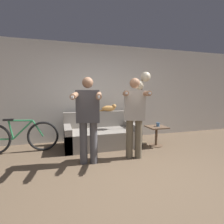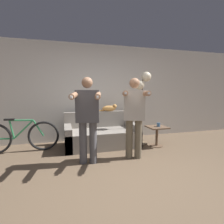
{
  "view_description": "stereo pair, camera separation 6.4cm",
  "coord_description": "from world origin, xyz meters",
  "px_view_note": "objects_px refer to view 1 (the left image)",
  "views": [
    {
      "loc": [
        -0.94,
        -2.28,
        1.34
      ],
      "look_at": [
        0.14,
        1.33,
        0.89
      ],
      "focal_mm": 28.0,
      "sensor_mm": 36.0,
      "label": 1
    },
    {
      "loc": [
        -0.88,
        -2.3,
        1.34
      ],
      "look_at": [
        0.14,
        1.33,
        0.89
      ],
      "focal_mm": 28.0,
      "sensor_mm": 36.0,
      "label": 2
    }
  ],
  "objects_px": {
    "person_right": "(134,113)",
    "cat": "(109,108)",
    "floor_lamp": "(142,87)",
    "side_table": "(156,132)",
    "bicycle": "(19,137)",
    "couch": "(101,135)",
    "cup": "(158,125)",
    "person_left": "(88,115)"
  },
  "relations": [
    {
      "from": "side_table",
      "to": "bicycle",
      "type": "xyz_separation_m",
      "value": [
        -3.13,
        0.42,
        0.0
      ]
    },
    {
      "from": "person_left",
      "to": "person_right",
      "type": "height_order",
      "value": "person_right"
    },
    {
      "from": "cup",
      "to": "side_table",
      "type": "bearing_deg",
      "value": 164.38
    },
    {
      "from": "person_right",
      "to": "cup",
      "type": "bearing_deg",
      "value": 50.85
    },
    {
      "from": "person_right",
      "to": "floor_lamp",
      "type": "distance_m",
      "value": 1.21
    },
    {
      "from": "cat",
      "to": "floor_lamp",
      "type": "distance_m",
      "value": 1.03
    },
    {
      "from": "cup",
      "to": "bicycle",
      "type": "bearing_deg",
      "value": 172.26
    },
    {
      "from": "person_left",
      "to": "cup",
      "type": "xyz_separation_m",
      "value": [
        1.8,
        0.58,
        -0.38
      ]
    },
    {
      "from": "bicycle",
      "to": "cat",
      "type": "bearing_deg",
      "value": 9.02
    },
    {
      "from": "cup",
      "to": "couch",
      "type": "bearing_deg",
      "value": 162.55
    },
    {
      "from": "person_right",
      "to": "side_table",
      "type": "bearing_deg",
      "value": 52.19
    },
    {
      "from": "couch",
      "to": "bicycle",
      "type": "height_order",
      "value": "couch"
    },
    {
      "from": "couch",
      "to": "cat",
      "type": "height_order",
      "value": "cat"
    },
    {
      "from": "cat",
      "to": "cup",
      "type": "relative_size",
      "value": 5.58
    },
    {
      "from": "couch",
      "to": "side_table",
      "type": "distance_m",
      "value": 1.37
    },
    {
      "from": "side_table",
      "to": "couch",
      "type": "bearing_deg",
      "value": 162.51
    },
    {
      "from": "side_table",
      "to": "bicycle",
      "type": "relative_size",
      "value": 0.3
    },
    {
      "from": "couch",
      "to": "bicycle",
      "type": "relative_size",
      "value": 1.07
    },
    {
      "from": "person_right",
      "to": "bicycle",
      "type": "xyz_separation_m",
      "value": [
        -2.27,
        1.01,
        -0.56
      ]
    },
    {
      "from": "cat",
      "to": "cup",
      "type": "height_order",
      "value": "cat"
    },
    {
      "from": "floor_lamp",
      "to": "cup",
      "type": "height_order",
      "value": "floor_lamp"
    },
    {
      "from": "person_right",
      "to": "bicycle",
      "type": "relative_size",
      "value": 0.97
    },
    {
      "from": "side_table",
      "to": "cup",
      "type": "height_order",
      "value": "cup"
    },
    {
      "from": "side_table",
      "to": "person_left",
      "type": "bearing_deg",
      "value": -161.68
    },
    {
      "from": "person_right",
      "to": "cup",
      "type": "xyz_separation_m",
      "value": [
        0.89,
        0.58,
        -0.38
      ]
    },
    {
      "from": "floor_lamp",
      "to": "person_left",
      "type": "bearing_deg",
      "value": -149.4
    },
    {
      "from": "couch",
      "to": "side_table",
      "type": "height_order",
      "value": "couch"
    },
    {
      "from": "person_left",
      "to": "bicycle",
      "type": "xyz_separation_m",
      "value": [
        -1.36,
        1.01,
        -0.56
      ]
    },
    {
      "from": "person_left",
      "to": "bicycle",
      "type": "relative_size",
      "value": 0.97
    },
    {
      "from": "couch",
      "to": "person_left",
      "type": "height_order",
      "value": "person_left"
    },
    {
      "from": "floor_lamp",
      "to": "side_table",
      "type": "relative_size",
      "value": 3.75
    },
    {
      "from": "couch",
      "to": "person_right",
      "type": "relative_size",
      "value": 1.1
    },
    {
      "from": "floor_lamp",
      "to": "cup",
      "type": "bearing_deg",
      "value": -47.84
    },
    {
      "from": "bicycle",
      "to": "person_right",
      "type": "bearing_deg",
      "value": -23.91
    },
    {
      "from": "couch",
      "to": "person_right",
      "type": "distance_m",
      "value": 1.27
    },
    {
      "from": "cat",
      "to": "side_table",
      "type": "height_order",
      "value": "cat"
    },
    {
      "from": "person_right",
      "to": "cat",
      "type": "xyz_separation_m",
      "value": [
        -0.13,
        1.35,
        -0.02
      ]
    },
    {
      "from": "couch",
      "to": "bicycle",
      "type": "distance_m",
      "value": 1.82
    },
    {
      "from": "cat",
      "to": "side_table",
      "type": "distance_m",
      "value": 1.36
    },
    {
      "from": "side_table",
      "to": "cup",
      "type": "xyz_separation_m",
      "value": [
        0.03,
        -0.01,
        0.18
      ]
    },
    {
      "from": "cat",
      "to": "side_table",
      "type": "bearing_deg",
      "value": -37.46
    },
    {
      "from": "floor_lamp",
      "to": "bicycle",
      "type": "bearing_deg",
      "value": 177.77
    }
  ]
}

